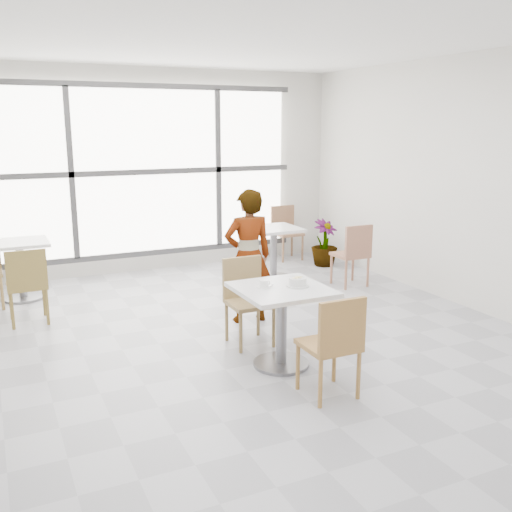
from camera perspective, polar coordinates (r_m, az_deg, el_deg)
name	(u,v)px	position (r m, az deg, el deg)	size (l,w,h in m)	color
floor	(243,347)	(5.85, -1.27, -8.98)	(7.00, 7.00, 0.00)	#9E9EA5
ceiling	(242,31)	(5.49, -1.44, 21.48)	(7.00, 7.00, 0.00)	white
wall_back	(147,171)	(8.77, -10.76, 8.26)	(6.00, 6.00, 0.00)	silver
wall_right	(477,184)	(7.22, 21.14, 6.65)	(7.00, 7.00, 0.00)	silver
window	(148,172)	(8.71, -10.65, 8.23)	(4.60, 0.07, 2.52)	white
main_table	(282,311)	(5.25, 2.55, -5.53)	(0.80, 0.80, 0.75)	silver
chair_near	(334,340)	(4.68, 7.77, -8.30)	(0.42, 0.42, 0.87)	#A5753C
chair_far	(246,294)	(5.83, -0.97, -3.84)	(0.42, 0.42, 0.87)	olive
oatmeal_bowl	(298,282)	(5.22, 4.16, -2.55)	(0.21, 0.21, 0.09)	silver
coffee_cup	(264,284)	(5.18, 0.80, -2.80)	(0.16, 0.13, 0.07)	white
person	(248,256)	(6.38, -0.78, -0.03)	(0.55, 0.36, 1.50)	black
bg_table_left	(20,262)	(7.85, -22.35, -0.52)	(0.70, 0.70, 0.75)	white
bg_table_right	(274,246)	(8.23, 1.76, 1.05)	(0.70, 0.70, 0.75)	white
bg_chair_left_near	(27,281)	(6.80, -21.80, -2.34)	(0.42, 0.42, 0.87)	olive
bg_chair_right_near	(354,251)	(7.92, 9.68, 0.49)	(0.42, 0.42, 0.87)	#A0684F
bg_chair_right_far	(285,229)	(9.50, 2.94, 2.74)	(0.42, 0.42, 0.87)	#8A6044
plant_right	(324,243)	(9.08, 6.82, 1.31)	(0.41, 0.41, 0.73)	#4D8739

